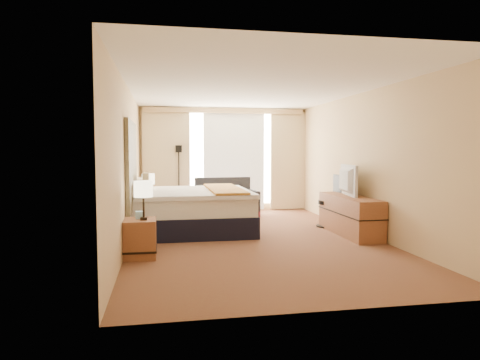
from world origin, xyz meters
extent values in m
cube|color=#53171A|center=(0.00, 0.00, 0.00)|extent=(4.20, 7.00, 0.02)
cube|color=white|center=(0.00, 0.00, 2.60)|extent=(4.20, 7.00, 0.02)
cube|color=tan|center=(0.00, 3.50, 1.30)|extent=(4.20, 0.02, 2.60)
cube|color=tan|center=(0.00, -3.50, 1.30)|extent=(4.20, 0.02, 2.60)
cube|color=tan|center=(-2.10, 0.00, 1.30)|extent=(0.02, 7.00, 2.60)
cube|color=tan|center=(2.10, 0.00, 1.30)|extent=(0.02, 7.00, 2.60)
cube|color=black|center=(-2.06, 0.20, 1.28)|extent=(0.06, 1.85, 1.50)
cube|color=#9C5D38|center=(-1.87, -1.05, 0.28)|extent=(0.45, 0.52, 0.55)
cube|color=#9C5D38|center=(-1.87, 1.45, 0.28)|extent=(0.45, 0.52, 0.55)
cube|color=#9C5D38|center=(1.83, 0.00, 0.35)|extent=(0.50, 1.80, 0.70)
cube|color=white|center=(0.25, 3.47, 1.32)|extent=(2.30, 0.02, 2.30)
cube|color=beige|center=(-1.45, 3.38, 1.27)|extent=(1.15, 0.09, 2.50)
cube|color=beige|center=(1.65, 3.38, 1.27)|extent=(0.90, 0.09, 2.50)
cube|color=silver|center=(0.25, 3.43, 1.27)|extent=(1.55, 0.04, 2.50)
cube|color=tan|center=(0.00, 3.34, 2.52)|extent=(4.00, 0.16, 0.12)
cube|color=black|center=(-1.05, 0.85, 0.19)|extent=(2.30, 2.08, 0.38)
cube|color=white|center=(-1.05, 0.85, 0.55)|extent=(2.25, 2.03, 0.33)
cube|color=white|center=(-0.96, 0.85, 0.74)|extent=(2.10, 2.10, 0.08)
cube|color=gold|center=(-0.37, 0.85, 0.79)|extent=(0.60, 2.10, 0.04)
cube|color=white|center=(-2.00, 0.35, 0.88)|extent=(0.31, 0.85, 0.20)
cube|color=white|center=(-2.00, 1.35, 0.88)|extent=(0.31, 0.85, 0.20)
cube|color=beige|center=(-1.85, 0.85, 0.92)|extent=(0.11, 0.46, 0.39)
cube|color=maroon|center=(-0.10, 2.48, 0.13)|extent=(1.50, 0.91, 0.26)
cube|color=#29292D|center=(-0.10, 2.42, 0.34)|extent=(1.39, 0.74, 0.16)
cube|color=#29292D|center=(-0.13, 2.78, 0.62)|extent=(1.34, 0.27, 0.56)
cube|color=#29292D|center=(-0.76, 2.41, 0.37)|extent=(0.18, 0.78, 0.46)
cube|color=#29292D|center=(0.56, 2.54, 0.37)|extent=(0.18, 0.78, 0.46)
cube|color=beige|center=(0.16, 2.45, 0.51)|extent=(0.12, 0.37, 0.33)
cube|color=black|center=(-1.15, 3.30, 0.01)|extent=(0.21, 0.21, 0.02)
cylinder|color=black|center=(-1.15, 3.30, 0.76)|extent=(0.03, 0.03, 1.48)
cube|color=black|center=(-1.15, 3.30, 1.57)|extent=(0.15, 0.15, 0.17)
cylinder|color=black|center=(1.75, 0.79, 0.02)|extent=(0.51, 0.51, 0.03)
cylinder|color=black|center=(1.75, 0.79, 0.26)|extent=(0.06, 0.06, 0.46)
cylinder|color=black|center=(1.75, 0.79, 0.50)|extent=(0.45, 0.45, 0.07)
cube|color=black|center=(1.93, 0.79, 0.79)|extent=(0.05, 0.41, 0.51)
cube|color=black|center=(-1.81, -1.12, 0.57)|extent=(0.09, 0.09, 0.04)
cylinder|color=black|center=(-1.81, -1.12, 0.75)|extent=(0.03, 0.03, 0.33)
cylinder|color=beige|center=(-1.81, -1.12, 0.99)|extent=(0.26, 0.26, 0.23)
cube|color=black|center=(-1.82, 1.41, 0.57)|extent=(0.09, 0.09, 0.04)
cylinder|color=black|center=(-1.82, 1.41, 0.74)|extent=(0.03, 0.03, 0.31)
cylinder|color=beige|center=(-1.82, 1.41, 0.97)|extent=(0.25, 0.25, 0.21)
cube|color=#90C0DF|center=(-1.87, -0.99, 0.60)|extent=(0.13, 0.13, 0.11)
cube|color=black|center=(-1.73, 1.60, 0.59)|extent=(0.22, 0.19, 0.07)
imported|color=black|center=(1.78, 0.20, 0.98)|extent=(0.28, 1.00, 0.57)
camera|label=1|loc=(-1.54, -7.29, 1.54)|focal=32.00mm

